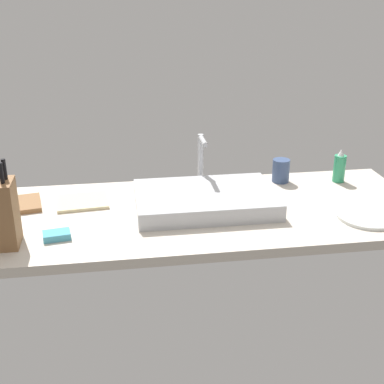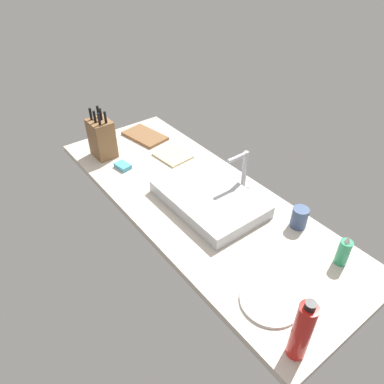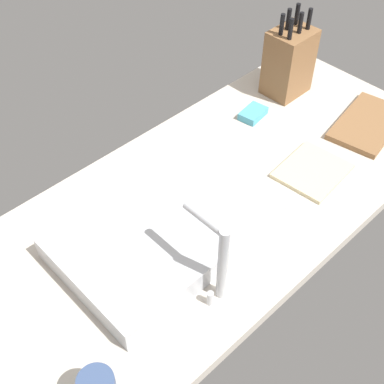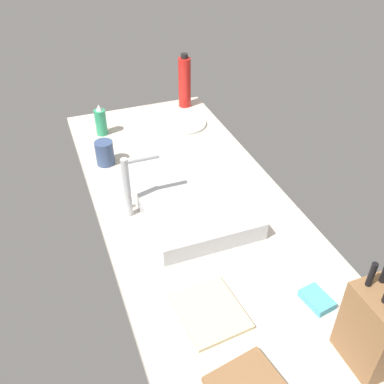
{
  "view_description": "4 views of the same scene",
  "coord_description": "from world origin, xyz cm",
  "px_view_note": "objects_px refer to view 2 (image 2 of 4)",
  "views": [
    {
      "loc": [
        -24.93,
        -175.77,
        83.85
      ],
      "look_at": [
        1.2,
        -1.11,
        11.43
      ],
      "focal_mm": 48.26,
      "sensor_mm": 36.0,
      "label": 1
    },
    {
      "loc": [
        110.98,
        -88.2,
        117.53
      ],
      "look_at": [
        -0.6,
        -2.86,
        8.62
      ],
      "focal_mm": 33.95,
      "sensor_mm": 36.0,
      "label": 2
    },
    {
      "loc": [
        58.74,
        66.18,
        106.59
      ],
      "look_at": [
        -3.39,
        1.18,
        12.79
      ],
      "focal_mm": 48.26,
      "sensor_mm": 36.0,
      "label": 3
    },
    {
      "loc": [
        -107.43,
        43.65,
        100.49
      ],
      "look_at": [
        4.34,
        1.5,
        10.41
      ],
      "focal_mm": 40.45,
      "sensor_mm": 36.0,
      "label": 4
    }
  ],
  "objects_px": {
    "soap_bottle": "(344,251)",
    "coffee_mug": "(299,218)",
    "dinner_plate": "(270,300)",
    "faucet": "(243,169)",
    "water_bottle": "(302,331)",
    "sink_basin": "(209,199)",
    "dish_towel": "(173,155)",
    "knife_block": "(102,138)",
    "dish_sponge": "(123,166)",
    "cutting_board": "(145,136)"
  },
  "relations": [
    {
      "from": "soap_bottle",
      "to": "dish_sponge",
      "type": "distance_m",
      "value": 1.21
    },
    {
      "from": "faucet",
      "to": "water_bottle",
      "type": "bearing_deg",
      "value": -31.78
    },
    {
      "from": "knife_block",
      "to": "dish_towel",
      "type": "distance_m",
      "value": 0.42
    },
    {
      "from": "dinner_plate",
      "to": "coffee_mug",
      "type": "distance_m",
      "value": 0.45
    },
    {
      "from": "soap_bottle",
      "to": "dish_towel",
      "type": "distance_m",
      "value": 1.09
    },
    {
      "from": "sink_basin",
      "to": "dinner_plate",
      "type": "relative_size",
      "value": 2.32
    },
    {
      "from": "faucet",
      "to": "dish_towel",
      "type": "bearing_deg",
      "value": -169.79
    },
    {
      "from": "sink_basin",
      "to": "faucet",
      "type": "height_order",
      "value": "faucet"
    },
    {
      "from": "dinner_plate",
      "to": "dish_towel",
      "type": "bearing_deg",
      "value": 164.41
    },
    {
      "from": "dish_towel",
      "to": "coffee_mug",
      "type": "distance_m",
      "value": 0.84
    },
    {
      "from": "coffee_mug",
      "to": "soap_bottle",
      "type": "bearing_deg",
      "value": -7.94
    },
    {
      "from": "water_bottle",
      "to": "soap_bottle",
      "type": "bearing_deg",
      "value": 107.48
    },
    {
      "from": "dish_sponge",
      "to": "knife_block",
      "type": "bearing_deg",
      "value": -173.7
    },
    {
      "from": "sink_basin",
      "to": "dinner_plate",
      "type": "height_order",
      "value": "sink_basin"
    },
    {
      "from": "sink_basin",
      "to": "dish_towel",
      "type": "distance_m",
      "value": 0.48
    },
    {
      "from": "knife_block",
      "to": "dish_towel",
      "type": "xyz_separation_m",
      "value": [
        0.26,
        0.31,
        -0.11
      ]
    },
    {
      "from": "knife_block",
      "to": "soap_bottle",
      "type": "bearing_deg",
      "value": 15.57
    },
    {
      "from": "faucet",
      "to": "water_bottle",
      "type": "distance_m",
      "value": 0.87
    },
    {
      "from": "water_bottle",
      "to": "coffee_mug",
      "type": "bearing_deg",
      "value": 128.86
    },
    {
      "from": "dish_towel",
      "to": "dish_sponge",
      "type": "distance_m",
      "value": 0.3
    },
    {
      "from": "faucet",
      "to": "water_bottle",
      "type": "height_order",
      "value": "water_bottle"
    },
    {
      "from": "sink_basin",
      "to": "knife_block",
      "type": "distance_m",
      "value": 0.75
    },
    {
      "from": "dish_towel",
      "to": "sink_basin",
      "type": "bearing_deg",
      "value": -13.28
    },
    {
      "from": "cutting_board",
      "to": "dish_towel",
      "type": "xyz_separation_m",
      "value": [
        0.3,
        0.01,
        -0.0
      ]
    },
    {
      "from": "cutting_board",
      "to": "dinner_plate",
      "type": "bearing_deg",
      "value": -11.86
    },
    {
      "from": "sink_basin",
      "to": "cutting_board",
      "type": "bearing_deg",
      "value": 172.49
    },
    {
      "from": "soap_bottle",
      "to": "coffee_mug",
      "type": "distance_m",
      "value": 0.25
    },
    {
      "from": "sink_basin",
      "to": "soap_bottle",
      "type": "relative_size",
      "value": 3.63
    },
    {
      "from": "water_bottle",
      "to": "dish_towel",
      "type": "height_order",
      "value": "water_bottle"
    },
    {
      "from": "faucet",
      "to": "dish_sponge",
      "type": "relative_size",
      "value": 2.54
    },
    {
      "from": "soap_bottle",
      "to": "coffee_mug",
      "type": "height_order",
      "value": "soap_bottle"
    },
    {
      "from": "dish_towel",
      "to": "dish_sponge",
      "type": "height_order",
      "value": "dish_sponge"
    },
    {
      "from": "faucet",
      "to": "soap_bottle",
      "type": "xyz_separation_m",
      "value": [
        0.6,
        -0.01,
        -0.07
      ]
    },
    {
      "from": "soap_bottle",
      "to": "coffee_mug",
      "type": "xyz_separation_m",
      "value": [
        -0.25,
        0.03,
        -0.01
      ]
    },
    {
      "from": "knife_block",
      "to": "sink_basin",
      "type": "bearing_deg",
      "value": 14.91
    },
    {
      "from": "cutting_board",
      "to": "dish_sponge",
      "type": "height_order",
      "value": "dish_sponge"
    },
    {
      "from": "sink_basin",
      "to": "faucet",
      "type": "xyz_separation_m",
      "value": [
        0.02,
        0.2,
        0.1
      ]
    },
    {
      "from": "faucet",
      "to": "cutting_board",
      "type": "relative_size",
      "value": 0.82
    },
    {
      "from": "coffee_mug",
      "to": "dish_sponge",
      "type": "height_order",
      "value": "coffee_mug"
    },
    {
      "from": "faucet",
      "to": "knife_block",
      "type": "height_order",
      "value": "knife_block"
    },
    {
      "from": "coffee_mug",
      "to": "faucet",
      "type": "bearing_deg",
      "value": -175.86
    },
    {
      "from": "knife_block",
      "to": "dish_sponge",
      "type": "height_order",
      "value": "knife_block"
    },
    {
      "from": "cutting_board",
      "to": "coffee_mug",
      "type": "xyz_separation_m",
      "value": [
        1.13,
        0.12,
        0.04
      ]
    },
    {
      "from": "dinner_plate",
      "to": "dish_sponge",
      "type": "bearing_deg",
      "value": -179.95
    },
    {
      "from": "knife_block",
      "to": "water_bottle",
      "type": "height_order",
      "value": "knife_block"
    },
    {
      "from": "soap_bottle",
      "to": "dish_towel",
      "type": "xyz_separation_m",
      "value": [
        -1.08,
        -0.08,
        -0.06
      ]
    },
    {
      "from": "sink_basin",
      "to": "water_bottle",
      "type": "xyz_separation_m",
      "value": [
        0.76,
        -0.26,
        0.09
      ]
    },
    {
      "from": "faucet",
      "to": "cutting_board",
      "type": "height_order",
      "value": "faucet"
    },
    {
      "from": "water_bottle",
      "to": "cutting_board",
      "type": "bearing_deg",
      "value": 166.63
    },
    {
      "from": "dinner_plate",
      "to": "coffee_mug",
      "type": "bearing_deg",
      "value": 117.07
    }
  ]
}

